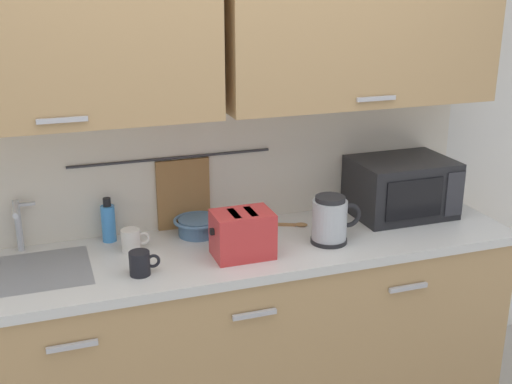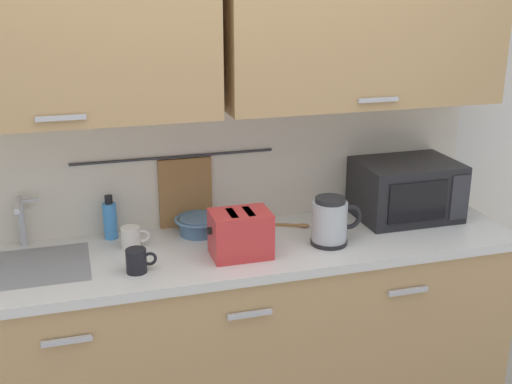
# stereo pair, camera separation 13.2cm
# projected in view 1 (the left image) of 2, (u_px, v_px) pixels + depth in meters

# --- Properties ---
(counter_unit) EXTENTS (2.53, 0.64, 0.90)m
(counter_unit) POSITION_uv_depth(u_px,v_px,m) (229.00, 338.00, 2.88)
(counter_unit) COLOR tan
(counter_unit) RESTS_ON ground
(back_wall_assembly) EXTENTS (3.70, 0.41, 2.50)m
(back_wall_assembly) POSITION_uv_depth(u_px,v_px,m) (213.00, 91.00, 2.75)
(back_wall_assembly) COLOR silver
(back_wall_assembly) RESTS_ON ground
(sink_faucet) EXTENTS (0.09, 0.17, 0.22)m
(sink_faucet) POSITION_uv_depth(u_px,v_px,m) (18.00, 220.00, 2.64)
(sink_faucet) COLOR #B2B5BA
(sink_faucet) RESTS_ON counter_unit
(microwave) EXTENTS (0.46, 0.35, 0.27)m
(microwave) POSITION_uv_depth(u_px,v_px,m) (401.00, 187.00, 3.07)
(microwave) COLOR black
(microwave) RESTS_ON counter_unit
(electric_kettle) EXTENTS (0.23, 0.16, 0.21)m
(electric_kettle) POSITION_uv_depth(u_px,v_px,m) (330.00, 220.00, 2.75)
(electric_kettle) COLOR black
(electric_kettle) RESTS_ON counter_unit
(dish_soap_bottle) EXTENTS (0.06, 0.06, 0.20)m
(dish_soap_bottle) POSITION_uv_depth(u_px,v_px,m) (108.00, 222.00, 2.77)
(dish_soap_bottle) COLOR #3F8CD8
(dish_soap_bottle) RESTS_ON counter_unit
(mug_near_sink) EXTENTS (0.12, 0.08, 0.09)m
(mug_near_sink) POSITION_uv_depth(u_px,v_px,m) (132.00, 240.00, 2.68)
(mug_near_sink) COLOR silver
(mug_near_sink) RESTS_ON counter_unit
(mixing_bowl) EXTENTS (0.21, 0.21, 0.08)m
(mixing_bowl) POSITION_uv_depth(u_px,v_px,m) (198.00, 225.00, 2.85)
(mixing_bowl) COLOR #4C7093
(mixing_bowl) RESTS_ON counter_unit
(toaster) EXTENTS (0.26, 0.17, 0.19)m
(toaster) POSITION_uv_depth(u_px,v_px,m) (243.00, 234.00, 2.62)
(toaster) COLOR red
(toaster) RESTS_ON counter_unit
(mug_by_kettle) EXTENTS (0.12, 0.08, 0.09)m
(mug_by_kettle) POSITION_uv_depth(u_px,v_px,m) (140.00, 263.00, 2.47)
(mug_by_kettle) COLOR black
(mug_by_kettle) RESTS_ON counter_unit
(wooden_spoon) EXTENTS (0.26, 0.14, 0.01)m
(wooden_spoon) POSITION_uv_depth(u_px,v_px,m) (285.00, 224.00, 2.96)
(wooden_spoon) COLOR #9E7042
(wooden_spoon) RESTS_ON counter_unit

